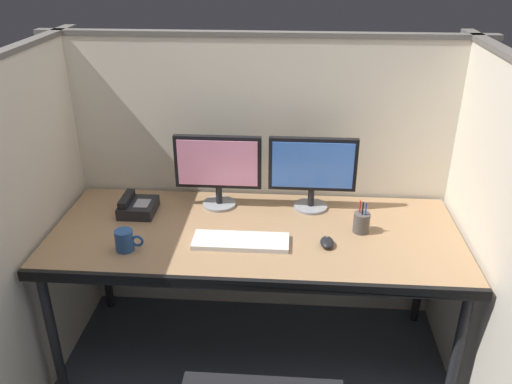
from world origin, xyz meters
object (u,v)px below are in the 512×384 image
monitor_left (218,166)px  monitor_right (312,169)px  desk (255,242)px  keyboard_main (241,241)px  coffee_mug (125,240)px  desk_phone (137,207)px  pen_cup (361,222)px  computer_mouse (327,242)px

monitor_left → monitor_right: size_ratio=1.00×
desk → monitor_right: 0.46m
keyboard_main → coffee_mug: bearing=-169.9°
desk_phone → pen_cup: 1.09m
computer_mouse → coffee_mug: 0.89m
desk → keyboard_main: keyboard_main is taller
monitor_right → desk_phone: monitor_right is taller
keyboard_main → coffee_mug: coffee_mug is taller
desk_phone → coffee_mug: size_ratio=1.51×
pen_cup → desk_phone: bearing=174.2°
desk → monitor_left: monitor_left is taller
desk → pen_cup: (0.49, 0.05, 0.10)m
monitor_left → monitor_right: same height
monitor_right → computer_mouse: monitor_right is taller
desk → keyboard_main: (-0.06, -0.10, 0.06)m
pen_cup → coffee_mug: pen_cup is taller
computer_mouse → desk_phone: size_ratio=0.51×
pen_cup → coffee_mug: 1.07m
keyboard_main → desk_phone: bearing=154.7°
coffee_mug → desk: bearing=18.8°
desk → monitor_left: size_ratio=4.42×
keyboard_main → coffee_mug: (-0.50, -0.09, 0.04)m
desk → monitor_right: size_ratio=4.42×
monitor_right → coffee_mug: (-0.82, -0.46, -0.17)m
desk → monitor_right: (0.26, 0.27, 0.27)m
monitor_right → pen_cup: size_ratio=2.72×
monitor_left → computer_mouse: bearing=-33.8°
monitor_left → desk_phone: monitor_left is taller
desk_phone → coffee_mug: bearing=-82.5°
keyboard_main → pen_cup: 0.57m
desk_phone → coffee_mug: (0.05, -0.34, 0.01)m
monitor_left → desk_phone: size_ratio=2.26×
monitor_right → desk: bearing=-134.2°
monitor_left → monitor_right: (0.47, 0.01, 0.00)m
computer_mouse → desk_phone: (-0.93, 0.25, 0.02)m
monitor_right → desk_phone: size_ratio=2.26×
monitor_right → desk_phone: bearing=-172.5°
desk_phone → monitor_right: bearing=7.5°
computer_mouse → monitor_left: bearing=146.2°
monitor_left → coffee_mug: monitor_left is taller
computer_mouse → monitor_right: bearing=100.1°
keyboard_main → monitor_left: bearing=112.0°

